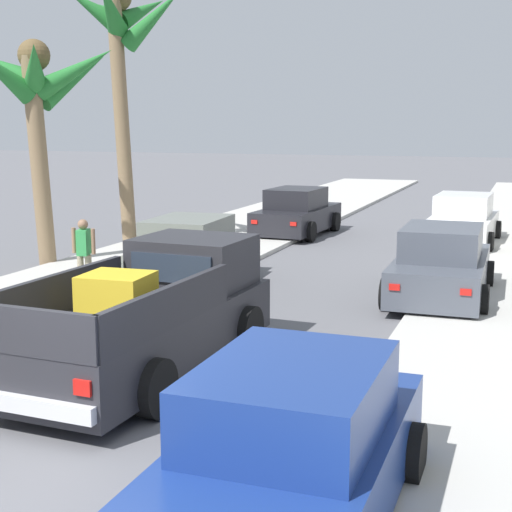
% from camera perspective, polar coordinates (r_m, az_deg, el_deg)
% --- Properties ---
extents(ground_plane, '(160.00, 160.00, 0.00)m').
position_cam_1_polar(ground_plane, '(8.11, -16.30, -16.91)').
color(ground_plane, slate).
extents(sidewalk_left, '(4.69, 60.00, 0.12)m').
position_cam_1_polar(sidewalk_left, '(20.27, -6.92, -0.21)').
color(sidewalk_left, beige).
rests_on(sidewalk_left, ground).
extents(curb_left, '(0.16, 60.00, 0.10)m').
position_cam_1_polar(curb_left, '(19.86, -4.48, -0.41)').
color(curb_left, silver).
rests_on(curb_left, ground).
extents(curb_right, '(0.16, 60.00, 0.10)m').
position_cam_1_polar(curb_right, '(18.12, 17.53, -1.85)').
color(curb_right, silver).
rests_on(curb_right, ground).
extents(pickup_truck, '(2.37, 5.28, 1.80)m').
position_cam_1_polar(pickup_truck, '(11.28, -7.88, -4.61)').
color(pickup_truck, '#28282D').
rests_on(pickup_truck, ground).
extents(car_left_near, '(2.21, 4.34, 1.54)m').
position_cam_1_polar(car_left_near, '(16.98, -5.19, 0.08)').
color(car_left_near, slate).
rests_on(car_left_near, ground).
extents(car_right_near, '(2.12, 4.30, 1.54)m').
position_cam_1_polar(car_right_near, '(23.42, 15.26, 2.49)').
color(car_right_near, silver).
rests_on(car_right_near, ground).
extents(car_left_mid, '(2.08, 4.29, 1.54)m').
position_cam_1_polar(car_left_mid, '(16.09, 13.75, -0.72)').
color(car_left_mid, '#474C56').
rests_on(car_left_mid, ground).
extents(car_right_mid, '(2.17, 4.32, 1.54)m').
position_cam_1_polar(car_right_mid, '(24.83, 3.09, 3.23)').
color(car_right_mid, black).
rests_on(car_right_mid, ground).
extents(car_right_far, '(2.03, 4.26, 1.54)m').
position_cam_1_polar(car_right_far, '(6.93, 2.52, -14.76)').
color(car_right_far, navy).
rests_on(car_right_far, ground).
extents(palm_tree_left_back, '(3.99, 3.86, 5.64)m').
position_cam_1_polar(palm_tree_left_back, '(19.78, -16.04, 12.08)').
color(palm_tree_left_back, '#846B4C').
rests_on(palm_tree_left_back, ground).
extents(palm_tree_right_back, '(3.89, 3.70, 7.39)m').
position_cam_1_polar(palm_tree_right_back, '(22.07, -10.10, 15.63)').
color(palm_tree_right_back, '#846B4C').
rests_on(palm_tree_right_back, ground).
extents(pedestrian, '(0.57, 0.43, 1.59)m').
position_cam_1_polar(pedestrian, '(16.71, -12.81, 0.41)').
color(pedestrian, gray).
rests_on(pedestrian, ground).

